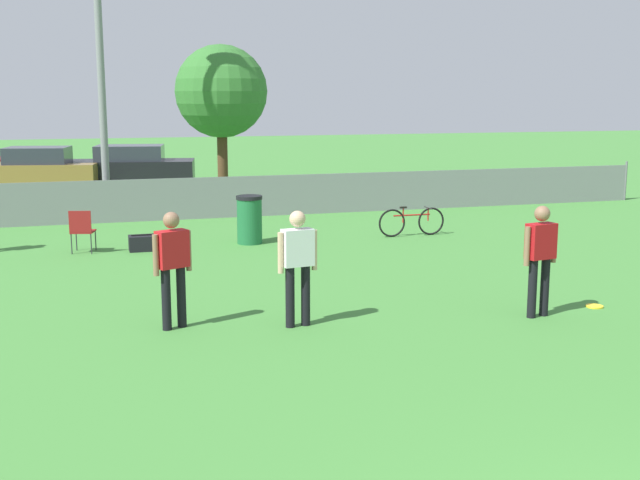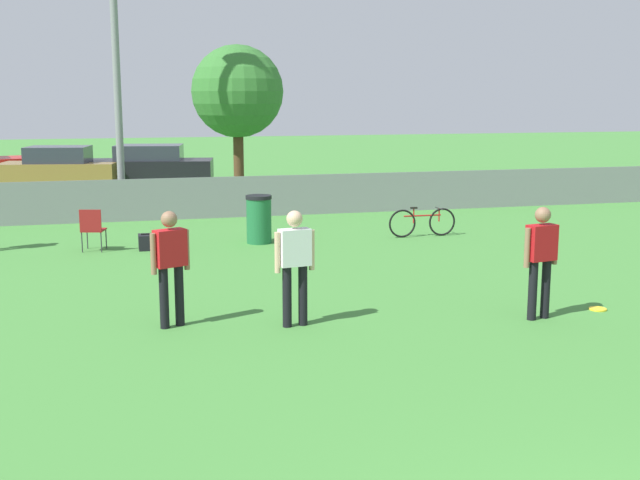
{
  "view_description": "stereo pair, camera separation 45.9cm",
  "coord_description": "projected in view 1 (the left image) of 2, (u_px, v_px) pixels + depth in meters",
  "views": [
    {
      "loc": [
        -4.07,
        -3.08,
        3.25
      ],
      "look_at": [
        -0.58,
        8.51,
        1.05
      ],
      "focal_mm": 45.0,
      "sensor_mm": 36.0,
      "label": 1
    },
    {
      "loc": [
        -3.63,
        -3.2,
        3.25
      ],
      "look_at": [
        -0.58,
        8.51,
        1.05
      ],
      "focal_mm": 45.0,
      "sensor_mm": 36.0,
      "label": 2
    }
  ],
  "objects": [
    {
      "name": "player_receiver_white",
      "position": [
        298.0,
        259.0,
        11.24
      ],
      "size": [
        0.59,
        0.28,
        1.66
      ],
      "rotation": [
        0.0,
        0.0,
        0.14
      ],
      "color": "black",
      "rests_on": "ground_plane"
    },
    {
      "name": "parked_car_tan",
      "position": [
        39.0,
        170.0,
        27.65
      ],
      "size": [
        4.23,
        2.45,
        1.48
      ],
      "rotation": [
        0.0,
        0.0,
        -0.19
      ],
      "color": "black",
      "rests_on": "ground_plane"
    },
    {
      "name": "trash_bin",
      "position": [
        249.0,
        219.0,
        17.68
      ],
      "size": [
        0.58,
        0.58,
        1.07
      ],
      "color": "#1E6638",
      "rests_on": "ground_plane"
    },
    {
      "name": "player_defender_red",
      "position": [
        173.0,
        261.0,
        11.14
      ],
      "size": [
        0.55,
        0.38,
        1.66
      ],
      "rotation": [
        0.0,
        0.0,
        0.41
      ],
      "color": "black",
      "rests_on": "ground_plane"
    },
    {
      "name": "player_thrower_red",
      "position": [
        540.0,
        252.0,
        11.74
      ],
      "size": [
        0.59,
        0.3,
        1.66
      ],
      "rotation": [
        0.0,
        0.0,
        0.19
      ],
      "color": "black",
      "rests_on": "ground_plane"
    },
    {
      "name": "parked_car_dark",
      "position": [
        130.0,
        166.0,
        28.89
      ],
      "size": [
        4.77,
        2.57,
        1.46
      ],
      "rotation": [
        0.0,
        0.0,
        -0.18
      ],
      "color": "black",
      "rests_on": "ground_plane"
    },
    {
      "name": "bicycle_sideline",
      "position": [
        412.0,
        222.0,
        18.64
      ],
      "size": [
        1.64,
        0.44,
        0.7
      ],
      "rotation": [
        0.0,
        0.0,
        -0.01
      ],
      "color": "black",
      "rests_on": "ground_plane"
    },
    {
      "name": "gear_bag_sideline",
      "position": [
        146.0,
        243.0,
        16.94
      ],
      "size": [
        0.72,
        0.4,
        0.35
      ],
      "color": "black",
      "rests_on": "ground_plane"
    },
    {
      "name": "tree_near_pole",
      "position": [
        221.0,
        92.0,
        24.52
      ],
      "size": [
        2.83,
        2.83,
        4.77
      ],
      "color": "#4C331E",
      "rests_on": "ground_plane"
    },
    {
      "name": "fence_backline",
      "position": [
        238.0,
        197.0,
        21.49
      ],
      "size": [
        24.57,
        0.07,
        1.21
      ],
      "color": "gray",
      "rests_on": "ground_plane"
    },
    {
      "name": "light_pole",
      "position": [
        98.0,
        19.0,
        20.86
      ],
      "size": [
        0.9,
        0.36,
        8.82
      ],
      "color": "gray",
      "rests_on": "ground_plane"
    },
    {
      "name": "folding_chair_sideline",
      "position": [
        82.0,
        228.0,
        16.59
      ],
      "size": [
        0.55,
        0.55,
        0.91
      ],
      "rotation": [
        0.0,
        0.0,
        2.9
      ],
      "color": "#333338",
      "rests_on": "ground_plane"
    },
    {
      "name": "frisbee_disc",
      "position": [
        595.0,
        306.0,
        12.43
      ],
      "size": [
        0.27,
        0.27,
        0.03
      ],
      "color": "yellow",
      "rests_on": "ground_plane"
    }
  ]
}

